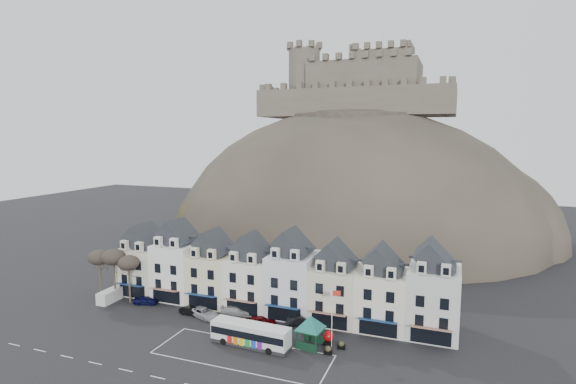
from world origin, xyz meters
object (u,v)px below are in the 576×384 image
(car_navy, at_px, (146,300))
(car_maroon, at_px, (261,321))
(bus_shelter, at_px, (310,323))
(car_white, at_px, (236,311))
(white_van, at_px, (110,296))
(car_black, at_px, (191,311))
(flagpole, at_px, (333,314))
(car_silver, at_px, (204,313))
(car_charcoal, at_px, (301,321))
(red_buoy, at_px, (328,337))
(bus, at_px, (250,334))

(car_navy, xyz_separation_m, car_maroon, (20.80, -1.17, 0.09))
(car_maroon, bearing_deg, bus_shelter, -128.69)
(car_white, bearing_deg, car_maroon, -128.58)
(car_navy, distance_m, car_white, 15.66)
(bus_shelter, distance_m, white_van, 35.81)
(car_navy, relative_size, car_black, 1.06)
(flagpole, relative_size, car_navy, 1.96)
(car_silver, height_order, car_charcoal, car_silver)
(car_maroon, bearing_deg, car_white, 46.77)
(red_buoy, height_order, car_navy, red_buoy)
(white_van, distance_m, car_black, 15.50)
(white_van, relative_size, car_maroon, 0.96)
(bus_shelter, bearing_deg, bus, -154.63)
(car_silver, bearing_deg, white_van, 109.24)
(flagpole, height_order, car_charcoal, flagpole)
(flagpole, bearing_deg, car_charcoal, 141.27)
(car_black, height_order, car_white, car_white)
(red_buoy, relative_size, flagpole, 0.23)
(car_navy, height_order, car_charcoal, car_charcoal)
(bus_shelter, distance_m, car_white, 15.08)
(bus, distance_m, flagpole, 10.93)
(car_black, relative_size, car_maroon, 0.83)
(red_buoy, distance_m, white_van, 37.58)
(red_buoy, height_order, car_black, red_buoy)
(white_van, bearing_deg, bus, -13.26)
(bus_shelter, height_order, car_black, bus_shelter)
(bus, height_order, car_charcoal, bus)
(flagpole, bearing_deg, white_van, 176.61)
(car_black, relative_size, car_charcoal, 0.90)
(red_buoy, xyz_separation_m, flagpole, (0.69, -0.54, 3.52))
(car_navy, xyz_separation_m, car_white, (15.60, 1.33, 0.00))
(car_black, distance_m, car_silver, 2.25)
(red_buoy, distance_m, car_charcoal, 6.74)
(white_van, xyz_separation_m, car_silver, (17.74, 0.00, -0.28))
(bus, distance_m, car_silver, 12.10)
(car_maroon, relative_size, car_charcoal, 1.08)
(bus_shelter, relative_size, car_charcoal, 1.58)
(flagpole, height_order, car_black, flagpole)
(car_white, distance_m, car_charcoal, 10.40)
(bus_shelter, bearing_deg, white_van, -179.31)
(red_buoy, relative_size, white_van, 0.41)
(car_white, xyz_separation_m, car_maroon, (5.20, -2.50, 0.09))
(car_silver, bearing_deg, car_white, -39.71)
(white_van, distance_m, car_white, 22.04)
(bus, relative_size, red_buoy, 6.12)
(bus, height_order, bus_shelter, bus_shelter)
(white_van, height_order, car_black, white_van)
(car_white, bearing_deg, car_charcoal, -102.90)
(car_maroon, bearing_deg, white_van, 72.45)
(bus_shelter, bearing_deg, red_buoy, 44.51)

